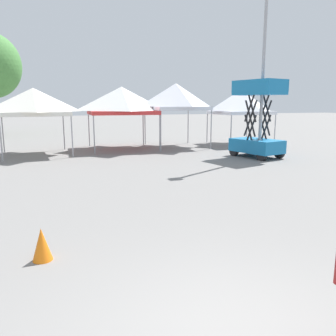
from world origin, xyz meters
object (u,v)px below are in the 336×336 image
canopy_tent_right_of_center (241,102)px  traffic_cone_lot_center (42,244)px  light_pole_near_lift (265,42)px  canopy_tent_left_of_center (122,101)px  scissor_lift (257,134)px  canopy_tent_behind_right (34,102)px  canopy_tent_behind_center (176,97)px

canopy_tent_right_of_center → traffic_cone_lot_center: 17.47m
light_pole_near_lift → traffic_cone_lot_center: (-9.50, -7.70, -4.86)m
canopy_tent_left_of_center → traffic_cone_lot_center: canopy_tent_left_of_center is taller
canopy_tent_right_of_center → traffic_cone_lot_center: canopy_tent_right_of_center is taller
scissor_lift → light_pole_near_lift: (-0.06, -0.31, 4.03)m
canopy_tent_left_of_center → canopy_tent_behind_right: bearing=-170.1°
canopy_tent_behind_center → scissor_lift: (2.16, -4.87, -1.76)m
canopy_tent_behind_center → traffic_cone_lot_center: canopy_tent_behind_center is taller
scissor_lift → canopy_tent_behind_right: bearing=155.8°
canopy_tent_behind_right → traffic_cone_lot_center: canopy_tent_behind_right is taller
canopy_tent_left_of_center → canopy_tent_behind_center: canopy_tent_behind_center is taller
canopy_tent_behind_center → canopy_tent_left_of_center: bearing=175.1°
canopy_tent_behind_right → canopy_tent_behind_center: 7.57m
canopy_tent_right_of_center → light_pole_near_lift: bearing=-112.5°
canopy_tent_behind_right → scissor_lift: (9.71, -4.36, -1.46)m
canopy_tent_behind_right → scissor_lift: 10.74m
canopy_tent_behind_right → light_pole_near_lift: bearing=-25.8°
scissor_lift → canopy_tent_right_of_center: bearing=66.8°
canopy_tent_left_of_center → canopy_tent_right_of_center: size_ratio=1.13×
canopy_tent_left_of_center → canopy_tent_right_of_center: 7.31m
traffic_cone_lot_center → light_pole_near_lift: bearing=39.0°
canopy_tent_behind_right → canopy_tent_behind_center: size_ratio=0.93×
canopy_tent_behind_right → scissor_lift: bearing=-24.2°
canopy_tent_left_of_center → light_pole_near_lift: size_ratio=0.41×
scissor_lift → canopy_tent_left_of_center: bearing=135.6°
scissor_lift → canopy_tent_behind_center: bearing=113.9°
scissor_lift → traffic_cone_lot_center: size_ratio=6.53×
canopy_tent_right_of_center → light_pole_near_lift: light_pole_near_lift is taller
light_pole_near_lift → canopy_tent_behind_center: bearing=112.1°
canopy_tent_behind_right → canopy_tent_right_of_center: (11.77, 0.46, 0.01)m
canopy_tent_behind_center → traffic_cone_lot_center: size_ratio=6.66×
light_pole_near_lift → canopy_tent_right_of_center: bearing=67.5°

